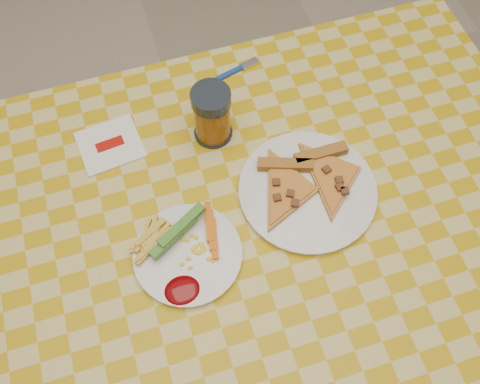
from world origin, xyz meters
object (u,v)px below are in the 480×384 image
at_px(plate_left, 188,255).
at_px(plate_right, 307,191).
at_px(drink_glass, 212,115).
at_px(table, 246,238).

height_order(plate_left, plate_right, same).
distance_m(plate_left, plate_right, 0.26).
bearing_deg(drink_glass, plate_left, -115.85).
bearing_deg(table, drink_glass, 90.68).
bearing_deg(plate_right, plate_left, -167.18).
bearing_deg(drink_glass, table, -89.32).
relative_size(table, plate_left, 6.50).
distance_m(table, drink_glass, 0.26).
xyz_separation_m(table, drink_glass, (-0.00, 0.22, 0.14)).
xyz_separation_m(plate_left, drink_glass, (0.12, 0.25, 0.06)).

